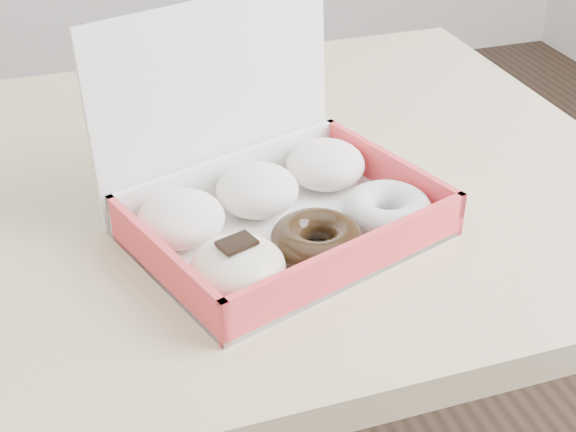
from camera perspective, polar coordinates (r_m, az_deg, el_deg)
name	(u,v)px	position (r m, az deg, el deg)	size (l,w,h in m)	color
table	(156,242)	(1.02, -9.39, -1.81)	(1.20, 0.80, 0.75)	#CEB987
donut_box	(273,201)	(0.87, -1.04, 1.06)	(0.38, 0.34, 0.23)	white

